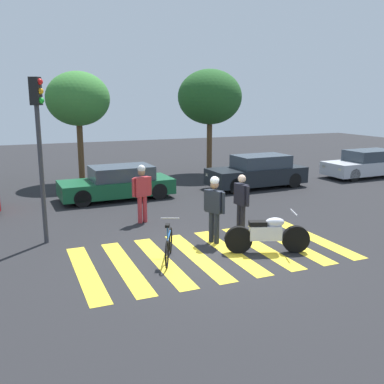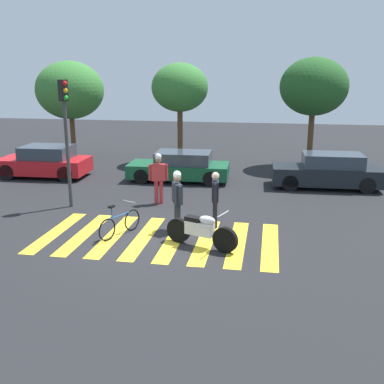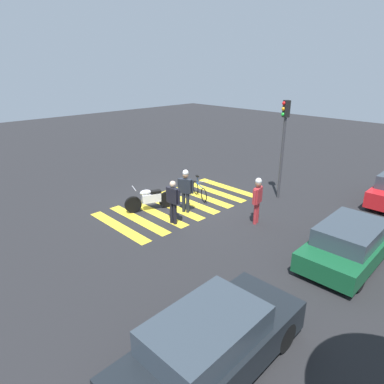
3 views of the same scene
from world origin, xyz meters
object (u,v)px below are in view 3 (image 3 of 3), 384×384
car_green_compact (351,242)px  car_black_suv (211,345)px  leaning_bicycle (200,190)px  officer_by_motorcycle (186,188)px  police_motorcycle (150,199)px  traffic_light_pole (284,135)px  officer_on_foot (173,199)px  pedestrian_bystander (257,197)px

car_green_compact → car_black_suv: size_ratio=1.00×
leaning_bicycle → car_black_suv: (6.54, 6.78, 0.31)m
officer_by_motorcycle → car_black_suv: bearing=50.5°
police_motorcycle → leaning_bicycle: 2.50m
police_motorcycle → traffic_light_pole: bearing=149.7°
officer_on_foot → pedestrian_bystander: 3.18m
leaning_bicycle → traffic_light_pole: bearing=136.5°
officer_on_foot → pedestrian_bystander: (-2.30, 2.19, 0.08)m
leaning_bicycle → car_green_compact: bearing=86.8°
pedestrian_bystander → car_black_suv: bearing=28.7°
pedestrian_bystander → leaning_bicycle: bearing=-95.6°
leaning_bicycle → officer_by_motorcycle: (1.56, 0.73, 0.70)m
police_motorcycle → leaning_bicycle: (-2.45, 0.48, -0.11)m
police_motorcycle → car_black_suv: (4.09, 7.26, 0.20)m
leaning_bicycle → officer_on_foot: size_ratio=0.90×
officer_by_motorcycle → car_green_compact: bearing=100.6°
officer_on_foot → traffic_light_pole: bearing=166.1°
car_black_suv → officer_by_motorcycle: bearing=-129.5°
officer_by_motorcycle → traffic_light_pole: 4.89m
officer_on_foot → pedestrian_bystander: size_ratio=0.94×
car_green_compact → officer_by_motorcycle: bearing=-79.4°
traffic_light_pole → car_green_compact: bearing=56.0°
car_green_compact → traffic_light_pole: (-3.01, -4.47, 2.31)m
car_green_compact → police_motorcycle: bearing=-74.5°
police_motorcycle → officer_by_motorcycle: officer_by_motorcycle is taller
officer_on_foot → traffic_light_pole: 5.74m
pedestrian_bystander → car_green_compact: 3.61m
officer_on_foot → officer_by_motorcycle: size_ratio=0.94×
car_black_suv → traffic_light_pole: bearing=-154.9°
leaning_bicycle → police_motorcycle: bearing=-11.1°
police_motorcycle → officer_by_motorcycle: size_ratio=1.12×
car_green_compact → car_black_suv: car_black_suv is taller
officer_by_motorcycle → car_black_suv: size_ratio=0.42×
officer_on_foot → car_green_compact: 6.20m
officer_by_motorcycle → traffic_light_pole: bearing=157.3°
car_green_compact → traffic_light_pole: 5.86m
leaning_bicycle → officer_on_foot: (2.63, 1.19, 0.63)m
car_black_suv → police_motorcycle: bearing=-119.4°
leaning_bicycle → officer_on_foot: bearing=24.3°
police_motorcycle → traffic_light_pole: 6.37m
leaning_bicycle → pedestrian_bystander: pedestrian_bystander is taller
leaning_bicycle → car_black_suv: car_black_suv is taller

